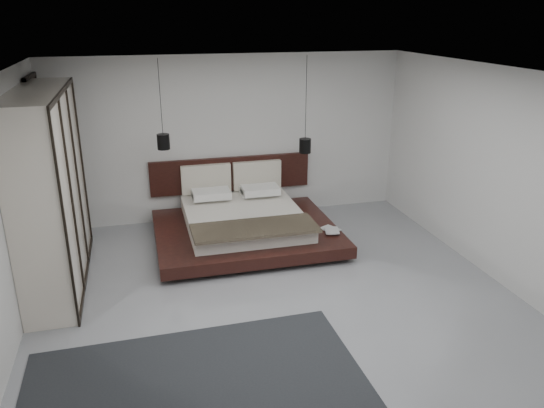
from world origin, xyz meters
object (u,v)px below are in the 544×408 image
object	(u,v)px
bed	(244,222)
pendant_left	(163,142)
pendant_right	(305,145)
wardrobe	(50,190)
lattice_screen	(43,164)
rug	(200,400)

from	to	relation	value
bed	pendant_left	world-z (taller)	pendant_left
pendant_left	pendant_right	size ratio (longest dim) A/B	0.87
pendant_right	wardrobe	world-z (taller)	pendant_right
bed	pendant_right	xyz separation A→B (m)	(1.14, 0.44, 1.07)
pendant_left	wardrobe	size ratio (longest dim) A/B	0.52
lattice_screen	rug	bearing A→B (deg)	-67.14
bed	pendant_right	bearing A→B (deg)	21.02
pendant_right	lattice_screen	bearing A→B (deg)	178.54
wardrobe	rug	distance (m)	3.50
lattice_screen	pendant_left	size ratio (longest dim) A/B	1.91
lattice_screen	pendant_right	bearing A→B (deg)	-1.46
lattice_screen	pendant_left	bearing A→B (deg)	-3.32
lattice_screen	pendant_left	xyz separation A→B (m)	(1.78, -0.10, 0.26)
bed	wardrobe	bearing A→B (deg)	-165.01
lattice_screen	rug	xyz separation A→B (m)	(1.75, -4.15, -1.29)
pendant_right	rug	world-z (taller)	pendant_right
pendant_right	wardrobe	xyz separation A→B (m)	(-3.82, -1.16, -0.08)
bed	pendant_left	distance (m)	1.77
lattice_screen	rug	size ratio (longest dim) A/B	0.79
bed	pendant_right	size ratio (longest dim) A/B	1.78
pendant_right	rug	size ratio (longest dim) A/B	0.47
lattice_screen	wardrobe	world-z (taller)	lattice_screen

